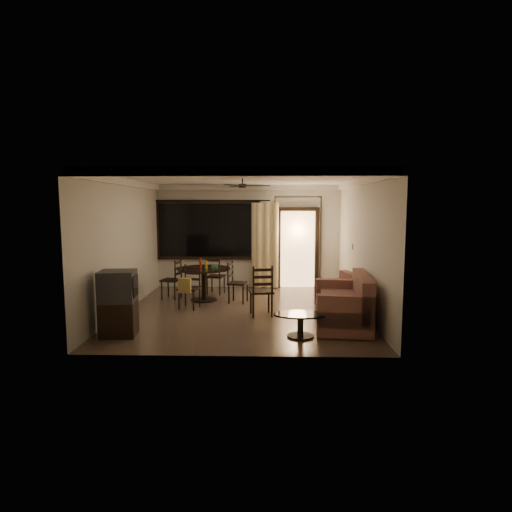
{
  "coord_description": "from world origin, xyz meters",
  "views": [
    {
      "loc": [
        0.52,
        -8.92,
        2.24
      ],
      "look_at": [
        0.28,
        0.2,
        1.16
      ],
      "focal_mm": 30.0,
      "sensor_mm": 36.0,
      "label": 1
    }
  ],
  "objects_px": {
    "dining_chair_east": "(238,290)",
    "sofa": "(346,306)",
    "dining_table": "(204,275)",
    "dining_chair_north": "(216,283)",
    "dining_chair_west": "(172,287)",
    "dining_chair_south": "(189,295)",
    "side_chair": "(261,300)",
    "armchair": "(339,294)",
    "tv_cabinet": "(118,303)",
    "coffee_table": "(300,321)"
  },
  "relations": [
    {
      "from": "dining_chair_west",
      "to": "coffee_table",
      "type": "distance_m",
      "value": 4.17
    },
    {
      "from": "dining_chair_west",
      "to": "dining_chair_north",
      "type": "relative_size",
      "value": 1.0
    },
    {
      "from": "tv_cabinet",
      "to": "sofa",
      "type": "relative_size",
      "value": 0.61
    },
    {
      "from": "dining_chair_south",
      "to": "side_chair",
      "type": "bearing_deg",
      "value": -5.6
    },
    {
      "from": "dining_table",
      "to": "dining_chair_east",
      "type": "height_order",
      "value": "dining_table"
    },
    {
      "from": "dining_chair_east",
      "to": "side_chair",
      "type": "distance_m",
      "value": 1.32
    },
    {
      "from": "dining_chair_east",
      "to": "sofa",
      "type": "height_order",
      "value": "sofa"
    },
    {
      "from": "side_chair",
      "to": "coffee_table",
      "type": "bearing_deg",
      "value": 106.29
    },
    {
      "from": "dining_chair_north",
      "to": "sofa",
      "type": "bearing_deg",
      "value": 147.71
    },
    {
      "from": "dining_table",
      "to": "tv_cabinet",
      "type": "height_order",
      "value": "tv_cabinet"
    },
    {
      "from": "dining_chair_east",
      "to": "tv_cabinet",
      "type": "xyz_separation_m",
      "value": [
        -1.88,
        -2.61,
        0.29
      ]
    },
    {
      "from": "dining_chair_west",
      "to": "coffee_table",
      "type": "xyz_separation_m",
      "value": [
        2.89,
        -3.01,
        -0.01
      ]
    },
    {
      "from": "armchair",
      "to": "dining_chair_south",
      "type": "bearing_deg",
      "value": 170.25
    },
    {
      "from": "dining_chair_east",
      "to": "dining_chair_south",
      "type": "xyz_separation_m",
      "value": [
        -1.02,
        -0.64,
        0.02
      ]
    },
    {
      "from": "sofa",
      "to": "coffee_table",
      "type": "height_order",
      "value": "sofa"
    },
    {
      "from": "dining_chair_north",
      "to": "armchair",
      "type": "bearing_deg",
      "value": 167.28
    },
    {
      "from": "side_chair",
      "to": "armchair",
      "type": "bearing_deg",
      "value": -166.64
    },
    {
      "from": "armchair",
      "to": "side_chair",
      "type": "xyz_separation_m",
      "value": [
        -1.7,
        -0.72,
        -0.0
      ]
    },
    {
      "from": "side_chair",
      "to": "dining_chair_south",
      "type": "bearing_deg",
      "value": -28.78
    },
    {
      "from": "armchair",
      "to": "side_chair",
      "type": "height_order",
      "value": "side_chair"
    },
    {
      "from": "armchair",
      "to": "tv_cabinet",
      "type": "bearing_deg",
      "value": -165.38
    },
    {
      "from": "dining_chair_west",
      "to": "side_chair",
      "type": "distance_m",
      "value": 2.71
    },
    {
      "from": "sofa",
      "to": "dining_chair_west",
      "type": "bearing_deg",
      "value": 154.57
    },
    {
      "from": "tv_cabinet",
      "to": "sofa",
      "type": "distance_m",
      "value": 4.1
    },
    {
      "from": "dining_table",
      "to": "tv_cabinet",
      "type": "distance_m",
      "value": 3.0
    },
    {
      "from": "dining_chair_south",
      "to": "coffee_table",
      "type": "distance_m",
      "value": 3.01
    },
    {
      "from": "dining_table",
      "to": "side_chair",
      "type": "distance_m",
      "value": 1.98
    },
    {
      "from": "tv_cabinet",
      "to": "side_chair",
      "type": "xyz_separation_m",
      "value": [
        2.45,
        1.42,
        -0.26
      ]
    },
    {
      "from": "dining_chair_north",
      "to": "side_chair",
      "type": "xyz_separation_m",
      "value": [
        1.2,
        -2.15,
        0.03
      ]
    },
    {
      "from": "dining_table",
      "to": "dining_chair_north",
      "type": "distance_m",
      "value": 0.85
    },
    {
      "from": "side_chair",
      "to": "tv_cabinet",
      "type": "bearing_deg",
      "value": 20.52
    },
    {
      "from": "dining_table",
      "to": "dining_chair_north",
      "type": "height_order",
      "value": "dining_table"
    },
    {
      "from": "dining_chair_south",
      "to": "armchair",
      "type": "bearing_deg",
      "value": 16.5
    },
    {
      "from": "dining_chair_west",
      "to": "tv_cabinet",
      "type": "relative_size",
      "value": 0.84
    },
    {
      "from": "sofa",
      "to": "dining_chair_east",
      "type": "bearing_deg",
      "value": 144.39
    },
    {
      "from": "dining_chair_east",
      "to": "dining_chair_south",
      "type": "bearing_deg",
      "value": 135.7
    },
    {
      "from": "tv_cabinet",
      "to": "coffee_table",
      "type": "bearing_deg",
      "value": -6.74
    },
    {
      "from": "dining_chair_north",
      "to": "tv_cabinet",
      "type": "distance_m",
      "value": 3.79
    },
    {
      "from": "dining_chair_east",
      "to": "dining_table",
      "type": "bearing_deg",
      "value": 89.93
    },
    {
      "from": "dining_chair_west",
      "to": "tv_cabinet",
      "type": "bearing_deg",
      "value": 8.8
    },
    {
      "from": "dining_table",
      "to": "tv_cabinet",
      "type": "relative_size",
      "value": 1.09
    },
    {
      "from": "tv_cabinet",
      "to": "side_chair",
      "type": "distance_m",
      "value": 2.84
    },
    {
      "from": "dining_chair_east",
      "to": "side_chair",
      "type": "height_order",
      "value": "side_chair"
    },
    {
      "from": "sofa",
      "to": "side_chair",
      "type": "xyz_separation_m",
      "value": [
        -1.59,
        0.73,
        -0.07
      ]
    },
    {
      "from": "dining_chair_west",
      "to": "side_chair",
      "type": "bearing_deg",
      "value": 67.83
    },
    {
      "from": "tv_cabinet",
      "to": "sofa",
      "type": "xyz_separation_m",
      "value": [
        4.04,
        0.69,
        -0.19
      ]
    },
    {
      "from": "dining_table",
      "to": "side_chair",
      "type": "bearing_deg",
      "value": -45.13
    },
    {
      "from": "dining_chair_south",
      "to": "sofa",
      "type": "xyz_separation_m",
      "value": [
        3.17,
        -1.28,
        0.08
      ]
    },
    {
      "from": "dining_chair_south",
      "to": "armchair",
      "type": "distance_m",
      "value": 3.28
    },
    {
      "from": "coffee_table",
      "to": "armchair",
      "type": "bearing_deg",
      "value": 64.87
    }
  ]
}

